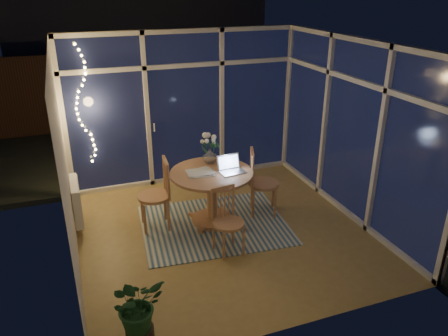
{
  "coord_description": "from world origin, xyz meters",
  "views": [
    {
      "loc": [
        -1.87,
        -5.03,
        3.3
      ],
      "look_at": [
        0.08,
        0.25,
        0.88
      ],
      "focal_mm": 35.0,
      "sensor_mm": 36.0,
      "label": 1
    }
  ],
  "objects": [
    {
      "name": "window_wall_right",
      "position": [
        1.96,
        0.0,
        1.3
      ],
      "size": [
        0.1,
        4.0,
        2.6
      ],
      "primitive_type": "cube",
      "color": "silver",
      "rests_on": "floor"
    },
    {
      "name": "phone",
      "position": [
        -0.14,
        0.24,
        0.81
      ],
      "size": [
        0.12,
        0.06,
        0.01
      ],
      "primitive_type": "cube",
      "rotation": [
        0.0,
        0.0,
        0.01
      ],
      "color": "black",
      "rests_on": "dining_table"
    },
    {
      "name": "newspapers",
      "position": [
        -0.26,
        0.32,
        0.82
      ],
      "size": [
        0.39,
        0.32,
        0.02
      ],
      "primitive_type": "cube",
      "rotation": [
        0.0,
        0.0,
        0.12
      ],
      "color": "silver",
      "rests_on": "dining_table"
    },
    {
      "name": "flower_vase",
      "position": [
        0.0,
        0.66,
        0.91
      ],
      "size": [
        0.22,
        0.22,
        0.21
      ],
      "primitive_type": "imported",
      "rotation": [
        0.0,
        0.0,
        -0.09
      ],
      "color": "white",
      "rests_on": "dining_table"
    },
    {
      "name": "laptop",
      "position": [
        0.19,
        0.21,
        0.93
      ],
      "size": [
        0.37,
        0.32,
        0.25
      ],
      "primitive_type": null,
      "rotation": [
        0.0,
        0.0,
        0.1
      ],
      "color": "silver",
      "rests_on": "dining_table"
    },
    {
      "name": "chair_right",
      "position": [
        0.74,
        0.32,
        0.52
      ],
      "size": [
        0.62,
        0.62,
        1.04
      ],
      "primitive_type": "cube",
      "rotation": [
        0.0,
        0.0,
        1.22
      ],
      "color": "#986544",
      "rests_on": "floor"
    },
    {
      "name": "chair_left",
      "position": [
        -0.9,
        0.46,
        0.53
      ],
      "size": [
        0.52,
        0.52,
        1.05
      ],
      "primitive_type": "cube",
      "rotation": [
        0.0,
        0.0,
        -1.65
      ],
      "color": "#986544",
      "rests_on": "floor"
    },
    {
      "name": "wall_left",
      "position": [
        -2.0,
        0.0,
        1.3
      ],
      "size": [
        0.04,
        4.0,
        2.6
      ],
      "primitive_type": "cube",
      "color": "silver",
      "rests_on": "floor"
    },
    {
      "name": "wall_front",
      "position": [
        0.0,
        -2.0,
        1.3
      ],
      "size": [
        4.0,
        0.04,
        2.6
      ],
      "primitive_type": "cube",
      "color": "silver",
      "rests_on": "floor"
    },
    {
      "name": "radiator",
      "position": [
        -1.94,
        0.9,
        0.4
      ],
      "size": [
        0.1,
        0.7,
        0.58
      ],
      "primitive_type": "cube",
      "color": "white",
      "rests_on": "wall_left"
    },
    {
      "name": "ceiling",
      "position": [
        0.0,
        0.0,
        2.6
      ],
      "size": [
        4.0,
        4.0,
        0.0
      ],
      "primitive_type": "plane",
      "color": "white",
      "rests_on": "wall_back"
    },
    {
      "name": "rug",
      "position": [
        -0.09,
        0.23,
        0.01
      ],
      "size": [
        2.23,
        1.85,
        0.01
      ],
      "primitive_type": "cube",
      "rotation": [
        0.0,
        0.0,
        -0.09
      ],
      "color": "beige",
      "rests_on": "floor"
    },
    {
      "name": "window_wall_back",
      "position": [
        0.0,
        1.96,
        1.3
      ],
      "size": [
        4.0,
        0.1,
        2.6
      ],
      "primitive_type": "cube",
      "color": "silver",
      "rests_on": "floor"
    },
    {
      "name": "potted_plant",
      "position": [
        -1.5,
        -1.64,
        0.38
      ],
      "size": [
        0.67,
        0.63,
        0.76
      ],
      "primitive_type": "imported",
      "rotation": [
        0.0,
        0.0,
        0.37
      ],
      "color": "#1B4C26",
      "rests_on": "floor"
    },
    {
      "name": "garden_patio",
      "position": [
        0.5,
        5.0,
        -0.06
      ],
      "size": [
        12.0,
        6.0,
        0.1
      ],
      "primitive_type": "cube",
      "color": "black",
      "rests_on": "ground"
    },
    {
      "name": "wall_back",
      "position": [
        0.0,
        2.0,
        1.3
      ],
      "size": [
        4.0,
        0.04,
        2.6
      ],
      "primitive_type": "cube",
      "color": "silver",
      "rests_on": "floor"
    },
    {
      "name": "neighbour_roof",
      "position": [
        0.3,
        8.5,
        2.2
      ],
      "size": [
        7.0,
        3.0,
        2.2
      ],
      "primitive_type": "cube",
      "color": "#34363E",
      "rests_on": "ground"
    },
    {
      "name": "wall_right",
      "position": [
        2.0,
        0.0,
        1.3
      ],
      "size": [
        0.04,
        4.0,
        2.6
      ],
      "primitive_type": "cube",
      "color": "silver",
      "rests_on": "floor"
    },
    {
      "name": "garden_fence",
      "position": [
        0.0,
        5.5,
        0.9
      ],
      "size": [
        11.0,
        0.08,
        1.8
      ],
      "primitive_type": "cube",
      "color": "#362313",
      "rests_on": "ground"
    },
    {
      "name": "garden_shrubs",
      "position": [
        -0.8,
        3.4,
        0.45
      ],
      "size": [
        0.9,
        0.9,
        0.9
      ],
      "primitive_type": "sphere",
      "color": "#1A3216",
      "rests_on": "ground"
    },
    {
      "name": "chair_front",
      "position": [
        -0.13,
        -0.49,
        0.46
      ],
      "size": [
        0.47,
        0.47,
        0.91
      ],
      "primitive_type": "cube",
      "rotation": [
        0.0,
        0.0,
        0.12
      ],
      "color": "#986544",
      "rests_on": "floor"
    },
    {
      "name": "floor",
      "position": [
        0.0,
        0.0,
        0.0
      ],
      "size": [
        4.0,
        4.0,
        0.0
      ],
      "primitive_type": "plane",
      "color": "olive",
      "rests_on": "ground"
    },
    {
      "name": "bowl",
      "position": [
        0.2,
        0.39,
        0.83
      ],
      "size": [
        0.17,
        0.17,
        0.04
      ],
      "primitive_type": "imported",
      "rotation": [
        0.0,
        0.0,
        -0.09
      ],
      "color": "silver",
      "rests_on": "dining_table"
    },
    {
      "name": "dining_table",
      "position": [
        -0.09,
        0.33,
        0.4
      ],
      "size": [
        1.29,
        1.29,
        0.81
      ],
      "primitive_type": "cylinder",
      "rotation": [
        0.0,
        0.0,
        -0.09
      ],
      "color": "#986544",
      "rests_on": "floor"
    },
    {
      "name": "fairy_lights",
      "position": [
        -1.65,
        1.88,
        1.52
      ],
      "size": [
        0.24,
        0.1,
        1.85
      ],
      "primitive_type": null,
      "color": "#FFC966",
      "rests_on": "window_wall_back"
    }
  ]
}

